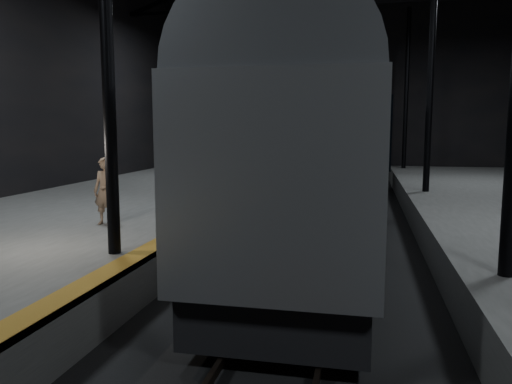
% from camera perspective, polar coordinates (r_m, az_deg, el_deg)
% --- Properties ---
extents(ground, '(44.00, 44.00, 0.00)m').
position_cam_1_polar(ground, '(13.92, 6.60, -7.74)').
color(ground, black).
rests_on(ground, ground).
extents(platform_left, '(9.00, 43.80, 1.00)m').
position_cam_1_polar(platform_left, '(16.30, -20.70, -4.13)').
color(platform_left, '#535350').
rests_on(platform_left, ground).
extents(tactile_strip, '(0.50, 43.80, 0.01)m').
position_cam_1_polar(tactile_strip, '(14.36, -6.37, -3.15)').
color(tactile_strip, olive).
rests_on(tactile_strip, platform_left).
extents(track, '(2.40, 43.00, 0.24)m').
position_cam_1_polar(track, '(13.90, 6.61, -7.47)').
color(track, '#3F3328').
rests_on(track, ground).
extents(train, '(3.26, 21.84, 5.84)m').
position_cam_1_polar(train, '(17.44, 8.07, 6.13)').
color(train, '#A2A4A9').
rests_on(train, ground).
extents(woman, '(0.67, 0.45, 1.83)m').
position_cam_1_polar(woman, '(14.07, -16.83, 0.10)').
color(woman, '#927359').
rests_on(woman, platform_left).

